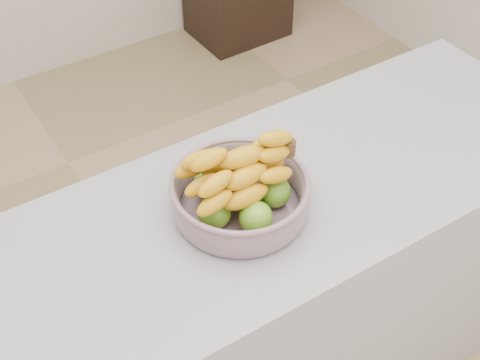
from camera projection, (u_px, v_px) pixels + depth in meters
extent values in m
cube|color=#929199|center=(230.00, 325.00, 1.89)|extent=(2.00, 0.60, 0.90)
cylinder|color=#909CAD|center=(240.00, 209.00, 1.59)|extent=(0.28, 0.28, 0.01)
torus|color=#909CAD|center=(240.00, 183.00, 1.53)|extent=(0.33, 0.33, 0.02)
sphere|color=#66A21C|center=(256.00, 218.00, 1.50)|extent=(0.08, 0.08, 0.08)
sphere|color=#66A21C|center=(274.00, 191.00, 1.57)|extent=(0.08, 0.08, 0.08)
sphere|color=#66A21C|center=(246.00, 172.00, 1.62)|extent=(0.08, 0.08, 0.08)
sphere|color=#66A21C|center=(210.00, 184.00, 1.59)|extent=(0.08, 0.08, 0.08)
sphere|color=#66A21C|center=(214.00, 212.00, 1.52)|extent=(0.08, 0.08, 0.08)
ellipsoid|color=#FEA815|center=(246.00, 196.00, 1.49)|extent=(0.21, 0.05, 0.05)
ellipsoid|color=#FEA815|center=(236.00, 182.00, 1.52)|extent=(0.21, 0.07, 0.05)
ellipsoid|color=#FEA815|center=(226.00, 168.00, 1.56)|extent=(0.21, 0.09, 0.05)
ellipsoid|color=#FEA815|center=(246.00, 176.00, 1.48)|extent=(0.21, 0.06, 0.05)
ellipsoid|color=#FEA815|center=(235.00, 161.00, 1.52)|extent=(0.21, 0.11, 0.05)
ellipsoid|color=#FEA815|center=(243.00, 157.00, 1.48)|extent=(0.21, 0.07, 0.05)
cylinder|color=#473116|center=(289.00, 148.00, 1.53)|extent=(0.03, 0.03, 0.04)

